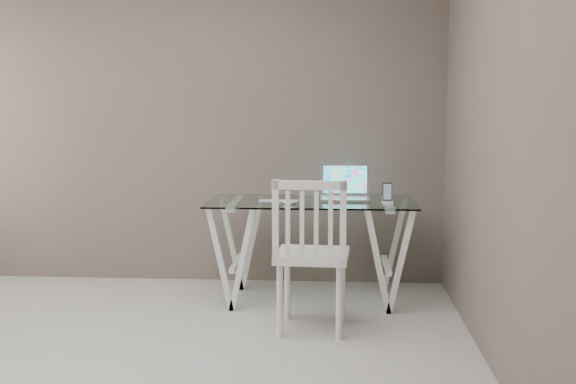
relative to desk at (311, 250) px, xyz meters
name	(u,v)px	position (x,y,z in m)	size (l,w,h in m)	color
room	(92,51)	(-1.03, -1.65, 1.33)	(4.50, 4.52, 2.71)	#A8A6A1
desk	(311,250)	(0.00, 0.00, 0.00)	(1.50, 0.70, 0.75)	silver
chair	(311,249)	(0.02, -0.74, 0.17)	(0.48, 0.48, 1.00)	white
laptop	(345,191)	(0.25, 0.14, 0.42)	(0.36, 0.29, 0.25)	silver
keyboard	(278,201)	(-0.23, -0.06, 0.37)	(0.30, 0.13, 0.01)	silver
mouse	(289,202)	(-0.15, -0.16, 0.38)	(0.10, 0.06, 0.03)	white
phone_dock	(387,198)	(0.54, -0.07, 0.40)	(0.08, 0.08, 0.15)	white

